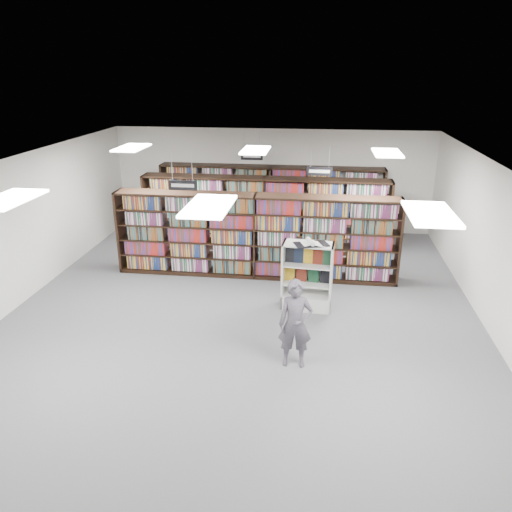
# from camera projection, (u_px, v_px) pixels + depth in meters

# --- Properties ---
(floor) EXTENTS (12.00, 12.00, 0.00)m
(floor) POSITION_uv_depth(u_px,v_px,m) (244.00, 311.00, 10.87)
(floor) COLOR #4C4C51
(floor) RESTS_ON ground
(ceiling) EXTENTS (10.00, 12.00, 0.10)m
(ceiling) POSITION_uv_depth(u_px,v_px,m) (242.00, 164.00, 9.73)
(ceiling) COLOR white
(ceiling) RESTS_ON wall_back
(wall_back) EXTENTS (10.00, 0.10, 3.20)m
(wall_back) POSITION_uv_depth(u_px,v_px,m) (272.00, 180.00, 15.86)
(wall_back) COLOR white
(wall_back) RESTS_ON ground
(wall_front) EXTENTS (10.00, 0.10, 3.20)m
(wall_front) POSITION_uv_depth(u_px,v_px,m) (146.00, 447.00, 4.74)
(wall_front) COLOR white
(wall_front) RESTS_ON ground
(wall_left) EXTENTS (0.10, 12.00, 3.20)m
(wall_left) POSITION_uv_depth(u_px,v_px,m) (17.00, 232.00, 10.90)
(wall_left) COLOR white
(wall_left) RESTS_ON ground
(wall_right) EXTENTS (0.10, 12.00, 3.20)m
(wall_right) POSITION_uv_depth(u_px,v_px,m) (497.00, 252.00, 9.70)
(wall_right) COLOR white
(wall_right) RESTS_ON ground
(bookshelf_row_near) EXTENTS (7.00, 0.60, 2.10)m
(bookshelf_row_near) POSITION_uv_depth(u_px,v_px,m) (255.00, 236.00, 12.35)
(bookshelf_row_near) COLOR black
(bookshelf_row_near) RESTS_ON floor
(bookshelf_row_mid) EXTENTS (7.00, 0.60, 2.10)m
(bookshelf_row_mid) POSITION_uv_depth(u_px,v_px,m) (265.00, 214.00, 14.20)
(bookshelf_row_mid) COLOR black
(bookshelf_row_mid) RESTS_ON floor
(bookshelf_row_far) EXTENTS (7.00, 0.60, 2.10)m
(bookshelf_row_far) POSITION_uv_depth(u_px,v_px,m) (271.00, 199.00, 15.78)
(bookshelf_row_far) COLOR black
(bookshelf_row_far) RESTS_ON floor
(aisle_sign_left) EXTENTS (0.65, 0.02, 0.80)m
(aisle_sign_left) POSITION_uv_depth(u_px,v_px,m) (183.00, 184.00, 11.07)
(aisle_sign_left) COLOR #B2B2B7
(aisle_sign_left) RESTS_ON ceiling
(aisle_sign_right) EXTENTS (0.65, 0.02, 0.80)m
(aisle_sign_right) POSITION_uv_depth(u_px,v_px,m) (320.00, 170.00, 12.57)
(aisle_sign_right) COLOR #B2B2B7
(aisle_sign_right) RESTS_ON ceiling
(aisle_sign_center) EXTENTS (0.65, 0.02, 0.80)m
(aisle_sign_center) POSITION_uv_depth(u_px,v_px,m) (252.00, 156.00, 14.66)
(aisle_sign_center) COLOR #B2B2B7
(aisle_sign_center) RESTS_ON ceiling
(troffer_front_left) EXTENTS (0.60, 1.20, 0.04)m
(troffer_front_left) POSITION_uv_depth(u_px,v_px,m) (9.00, 199.00, 7.33)
(troffer_front_left) COLOR white
(troffer_front_left) RESTS_ON ceiling
(troffer_front_center) EXTENTS (0.60, 1.20, 0.04)m
(troffer_front_center) POSITION_uv_depth(u_px,v_px,m) (209.00, 206.00, 6.96)
(troffer_front_center) COLOR white
(troffer_front_center) RESTS_ON ceiling
(troffer_front_right) EXTENTS (0.60, 1.20, 0.04)m
(troffer_front_right) POSITION_uv_depth(u_px,v_px,m) (431.00, 214.00, 6.60)
(troffer_front_right) COLOR white
(troffer_front_right) RESTS_ON ceiling
(troffer_back_left) EXTENTS (0.60, 1.20, 0.04)m
(troffer_back_left) POSITION_uv_depth(u_px,v_px,m) (132.00, 148.00, 11.96)
(troffer_back_left) COLOR white
(troffer_back_left) RESTS_ON ceiling
(troffer_back_center) EXTENTS (0.60, 1.20, 0.04)m
(troffer_back_center) POSITION_uv_depth(u_px,v_px,m) (255.00, 150.00, 11.60)
(troffer_back_center) COLOR white
(troffer_back_center) RESTS_ON ceiling
(troffer_back_right) EXTENTS (0.60, 1.20, 0.04)m
(troffer_back_right) POSITION_uv_depth(u_px,v_px,m) (387.00, 153.00, 11.23)
(troffer_back_right) COLOR white
(troffer_back_right) RESTS_ON ceiling
(endcap_display) EXTENTS (1.11, 0.62, 1.50)m
(endcap_display) POSITION_uv_depth(u_px,v_px,m) (307.00, 286.00, 10.89)
(endcap_display) COLOR silver
(endcap_display) RESTS_ON floor
(open_book) EXTENTS (0.79, 0.61, 0.13)m
(open_book) POSITION_uv_depth(u_px,v_px,m) (311.00, 243.00, 10.41)
(open_book) COLOR black
(open_book) RESTS_ON endcap_display
(shopper) EXTENTS (0.61, 0.41, 1.62)m
(shopper) POSITION_uv_depth(u_px,v_px,m) (295.00, 324.00, 8.64)
(shopper) COLOR #554E59
(shopper) RESTS_ON floor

